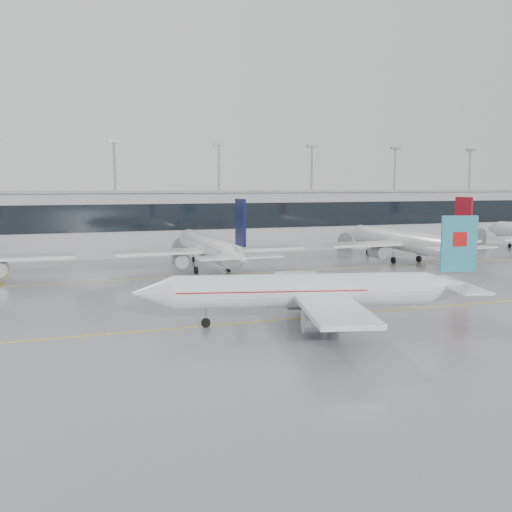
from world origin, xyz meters
name	(u,v)px	position (x,y,z in m)	size (l,w,h in m)	color
ground	(295,319)	(0.00, 0.00, 0.00)	(320.00, 320.00, 0.00)	gray
taxi_line_main	(295,319)	(0.00, 0.00, 0.01)	(120.00, 0.25, 0.01)	yellow
taxi_line_north	(217,275)	(0.00, 30.00, 0.01)	(120.00, 0.25, 0.01)	yellow
terminal	(175,222)	(0.00, 62.00, 6.00)	(180.00, 15.00, 12.00)	#9D9EA1
terminal_glass	(182,217)	(0.00, 54.45, 7.50)	(180.00, 0.20, 5.00)	black
terminal_roof	(174,192)	(0.00, 62.00, 12.20)	(182.00, 16.00, 0.40)	gray
light_masts	(169,186)	(0.00, 68.00, 13.34)	(156.40, 1.00, 22.60)	gray
air_canada_jet	(316,291)	(0.87, -3.00, 3.30)	(33.95, 27.03, 10.52)	white
parked_jet_c	(210,248)	(0.00, 33.69, 3.71)	(29.64, 36.96, 11.72)	silver
parked_jet_d	(403,241)	(35.00, 33.69, 3.71)	(29.64, 36.96, 11.72)	silver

